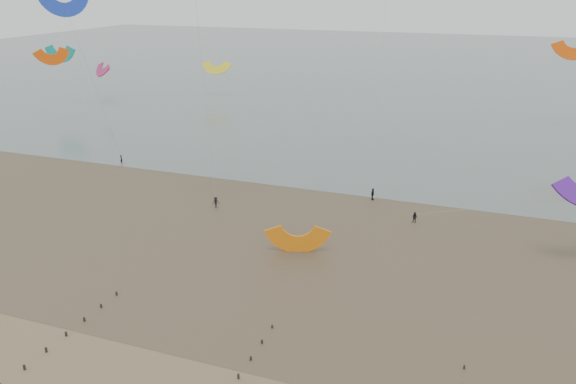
{
  "coord_description": "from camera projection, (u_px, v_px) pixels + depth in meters",
  "views": [
    {
      "loc": [
        21.23,
        -31.17,
        31.76
      ],
      "look_at": [
        -0.14,
        28.0,
        8.0
      ],
      "focal_mm": 35.0,
      "sensor_mm": 36.0,
      "label": 1
    }
  ],
  "objects": [
    {
      "name": "grounded_kite",
      "position": [
        298.0,
        252.0,
        70.15
      ],
      "size": [
        8.1,
        7.13,
        3.75
      ],
      "primitive_type": null,
      "rotation": [
        1.54,
        0.0,
        0.31
      ],
      "color": "orange",
      "rests_on": "ground"
    },
    {
      "name": "kitesurfer_lead",
      "position": [
        121.0,
        159.0,
        103.58
      ],
      "size": [
        0.73,
        0.66,
        1.67
      ],
      "primitive_type": "imported",
      "rotation": [
        0.0,
        0.0,
        2.59
      ],
      "color": "black",
      "rests_on": "ground"
    },
    {
      "name": "sea_and_shore",
      "position": [
        277.0,
        227.0,
        76.95
      ],
      "size": [
        500.0,
        665.0,
        0.03
      ],
      "color": "#475654",
      "rests_on": "ground"
    },
    {
      "name": "kites_airborne",
      "position": [
        331.0,
        45.0,
        120.97
      ],
      "size": [
        215.29,
        115.48,
        42.7
      ],
      "color": "#E73C6F",
      "rests_on": "ground"
    }
  ]
}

